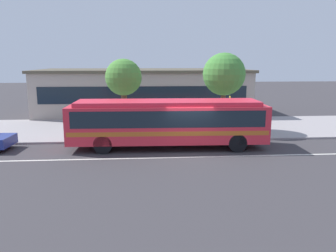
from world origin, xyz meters
TOP-DOWN VIEW (x-y plane):
  - ground_plane at (0.00, 0.00)m, footprint 120.00×120.00m
  - sidewalk_slab at (0.00, 6.56)m, footprint 60.00×8.00m
  - lane_stripe_center at (0.00, -0.80)m, footprint 56.00×0.16m
  - transit_bus at (-1.09, 1.21)m, footprint 11.05×2.84m
  - pedestrian_waiting_near_sign at (0.13, 4.61)m, footprint 0.35×0.35m
  - pedestrian_walking_along_curb at (-0.70, 3.35)m, footprint 0.42×0.42m
  - pedestrian_standing_by_tree at (-0.64, 4.21)m, footprint 0.42×0.42m
  - bus_stop_sign at (2.88, 2.91)m, footprint 0.10×0.44m
  - street_tree_near_stop at (-3.76, 5.56)m, footprint 2.46×2.46m
  - street_tree_mid_block at (2.99, 5.07)m, footprint 2.86×2.86m
  - station_building at (-2.38, 14.22)m, footprint 19.03×8.49m

SIDE VIEW (x-z plane):
  - ground_plane at x=0.00m, z-range 0.00..0.00m
  - lane_stripe_center at x=0.00m, z-range 0.00..0.01m
  - sidewalk_slab at x=0.00m, z-range 0.00..0.12m
  - pedestrian_waiting_near_sign at x=0.13m, z-range 0.25..1.84m
  - pedestrian_walking_along_curb at x=-0.70m, z-range 0.27..1.99m
  - pedestrian_standing_by_tree at x=-0.64m, z-range 0.28..2.05m
  - transit_bus at x=-1.09m, z-range 0.22..2.93m
  - bus_stop_sign at x=2.88m, z-range 0.48..3.11m
  - station_building at x=-2.38m, z-range 0.01..4.11m
  - street_tree_near_stop at x=-3.76m, z-range 1.28..6.18m
  - street_tree_mid_block at x=2.99m, z-range 1.31..6.61m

